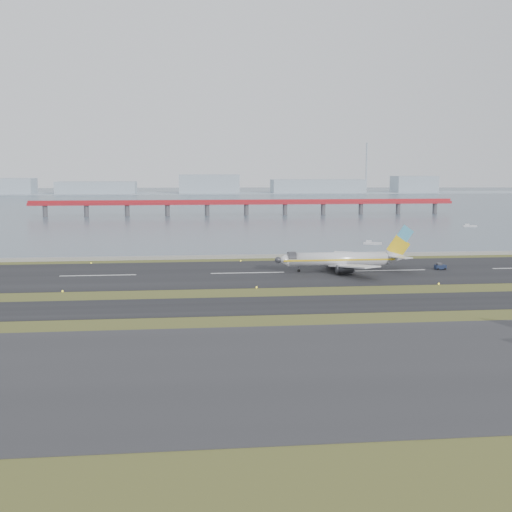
# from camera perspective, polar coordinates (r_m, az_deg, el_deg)

# --- Properties ---
(ground) EXTENTS (1000.00, 1000.00, 0.00)m
(ground) POSITION_cam_1_polar(r_m,az_deg,el_deg) (145.27, 0.37, -3.43)
(ground) COLOR #394B1B
(ground) RESTS_ON ground
(apron_strip) EXTENTS (1000.00, 50.00, 0.10)m
(apron_strip) POSITION_cam_1_polar(r_m,az_deg,el_deg) (92.46, 4.30, -9.96)
(apron_strip) COLOR #2B2B2E
(apron_strip) RESTS_ON ground
(taxiway_strip) EXTENTS (1000.00, 18.00, 0.10)m
(taxiway_strip) POSITION_cam_1_polar(r_m,az_deg,el_deg) (133.59, 0.95, -4.40)
(taxiway_strip) COLOR black
(taxiway_strip) RESTS_ON ground
(runway_strip) EXTENTS (1000.00, 45.00, 0.10)m
(runway_strip) POSITION_cam_1_polar(r_m,az_deg,el_deg) (174.63, -0.75, -1.52)
(runway_strip) COLOR black
(runway_strip) RESTS_ON ground
(seawall) EXTENTS (1000.00, 2.50, 1.00)m
(seawall) POSITION_cam_1_polar(r_m,az_deg,el_deg) (204.13, -1.54, -0.05)
(seawall) COLOR gray
(seawall) RESTS_ON ground
(bay_water) EXTENTS (1400.00, 800.00, 1.30)m
(bay_water) POSITION_cam_1_polar(r_m,az_deg,el_deg) (602.48, -4.62, 5.02)
(bay_water) COLOR #445262
(bay_water) RESTS_ON ground
(red_pier) EXTENTS (260.00, 5.00, 10.20)m
(red_pier) POSITION_cam_1_polar(r_m,az_deg,el_deg) (393.82, -0.87, 4.69)
(red_pier) COLOR #A61C25
(red_pier) RESTS_ON ground
(far_shoreline) EXTENTS (1400.00, 80.00, 60.50)m
(far_shoreline) POSITION_cam_1_polar(r_m,az_deg,el_deg) (762.51, -3.93, 6.04)
(far_shoreline) COLOR #99A8B4
(far_shoreline) RESTS_ON ground
(airliner) EXTENTS (38.52, 32.89, 12.80)m
(airliner) POSITION_cam_1_polar(r_m,az_deg,el_deg) (178.66, 7.79, -0.28)
(airliner) COLOR silver
(airliner) RESTS_ON ground
(pushback_tug) EXTENTS (3.10, 1.92, 1.94)m
(pushback_tug) POSITION_cam_1_polar(r_m,az_deg,el_deg) (187.58, 16.05, -0.91)
(pushback_tug) COLOR #141E38
(pushback_tug) RESTS_ON ground
(workboat_near) EXTENTS (7.06, 4.25, 1.64)m
(workboat_near) POSITION_cam_1_polar(r_m,az_deg,el_deg) (244.85, 10.27, 1.13)
(workboat_near) COLOR silver
(workboat_near) RESTS_ON ground
(workboat_far) EXTENTS (6.74, 3.49, 1.56)m
(workboat_far) POSITION_cam_1_polar(r_m,az_deg,el_deg) (332.02, 18.45, 2.55)
(workboat_far) COLOR silver
(workboat_far) RESTS_ON ground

